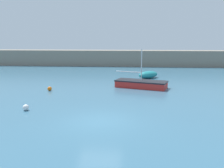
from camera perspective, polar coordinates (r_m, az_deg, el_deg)
ground_plane at (r=14.47m, az=-2.83°, el=-8.86°), size 120.00×120.00×0.20m
harbor_breakwater at (r=42.98m, az=2.23°, el=5.96°), size 62.73×3.37×2.63m
rowboat_white_midwater at (r=29.79m, az=8.27°, el=2.12°), size 2.95×2.83×0.84m
sailboat_twin_hulled at (r=24.03m, az=6.66°, el=0.03°), size 5.17×3.25×3.68m
mooring_buoy_orange at (r=23.15m, az=-14.07°, el=-1.04°), size 0.39×0.39×0.39m
mooring_buoy_white at (r=17.37m, az=-19.12°, el=-5.09°), size 0.40×0.40×0.40m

